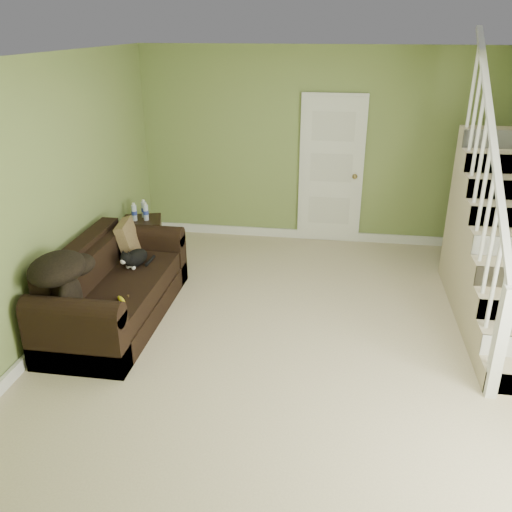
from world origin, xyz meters
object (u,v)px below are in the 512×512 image
(cat, at_px, (135,258))
(banana, at_px, (121,300))
(side_table, at_px, (144,239))
(sofa, at_px, (113,291))

(cat, relative_size, banana, 3.04)
(side_table, distance_m, banana, 2.03)
(cat, bearing_deg, banana, -62.87)
(cat, height_order, banana, cat)
(side_table, bearing_deg, banana, -75.83)
(side_table, bearing_deg, cat, -73.73)
(sofa, xyz_separation_m, banana, (0.28, -0.44, 0.15))
(sofa, xyz_separation_m, side_table, (-0.21, 1.51, -0.03))
(sofa, distance_m, banana, 0.55)
(sofa, relative_size, banana, 12.62)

